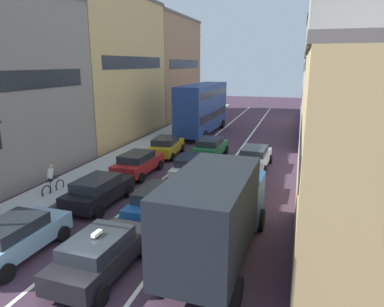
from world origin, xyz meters
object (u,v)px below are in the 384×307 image
object	(u,v)px
taxi_centre_lane_front	(101,253)
coupe_centre_lane_fourth	(210,147)
sedan_centre_lane_second	(159,201)
sedan_left_lane_third	(138,163)
wagon_right_lane_far	(255,157)
removalist_box_truck	(217,211)
sedan_right_lane_behind_truck	(241,181)
wagon_left_lane_second	(99,190)
bus_mid_queue_primary	(202,107)
cyclist_on_sidewalk	(52,180)
hatchback_centre_lane_third	(193,166)
sedan_left_lane_fourth	(166,146)
sedan_left_lane_front	(15,237)

from	to	relation	value
taxi_centre_lane_front	coupe_centre_lane_fourth	world-z (taller)	taxi_centre_lane_front
sedan_centre_lane_second	sedan_left_lane_third	bearing A→B (deg)	35.09
wagon_right_lane_far	removalist_box_truck	bearing A→B (deg)	-176.49
sedan_centre_lane_second	sedan_right_lane_behind_truck	xyz separation A→B (m)	(3.26, 3.97, 0.00)
coupe_centre_lane_fourth	wagon_left_lane_second	bearing A→B (deg)	166.30
sedan_centre_lane_second	bus_mid_queue_primary	distance (m)	20.46
bus_mid_queue_primary	cyclist_on_sidewalk	distance (m)	19.48
wagon_left_lane_second	bus_mid_queue_primary	bearing A→B (deg)	1.75
sedan_right_lane_behind_truck	wagon_right_lane_far	size ratio (longest dim) A/B	1.00
removalist_box_truck	cyclist_on_sidewalk	distance (m)	11.04
wagon_left_lane_second	hatchback_centre_lane_third	world-z (taller)	same
removalist_box_truck	sedan_centre_lane_second	size ratio (longest dim) A/B	1.79
wagon_left_lane_second	cyclist_on_sidewalk	xyz separation A→B (m)	(-3.29, 0.58, 0.05)
wagon_left_lane_second	sedan_left_lane_fourth	distance (m)	10.31
sedan_centre_lane_second	hatchback_centre_lane_third	size ratio (longest dim) A/B	1.00
bus_mid_queue_primary	sedan_right_lane_behind_truck	bearing A→B (deg)	-156.17
hatchback_centre_lane_third	bus_mid_queue_primary	world-z (taller)	bus_mid_queue_primary
removalist_box_truck	hatchback_centre_lane_third	bearing A→B (deg)	23.72
hatchback_centre_lane_third	sedan_right_lane_behind_truck	size ratio (longest dim) A/B	0.99
sedan_left_lane_fourth	wagon_right_lane_far	xyz separation A→B (m)	(7.06, -1.25, 0.00)
taxi_centre_lane_front	wagon_right_lane_far	world-z (taller)	taxi_centre_lane_front
taxi_centre_lane_front	sedan_centre_lane_second	xyz separation A→B (m)	(0.09, 4.98, -0.00)
taxi_centre_lane_front	sedan_left_lane_front	bearing A→B (deg)	91.00
taxi_centre_lane_front	hatchback_centre_lane_third	bearing A→B (deg)	2.67
sedan_left_lane_front	sedan_left_lane_third	world-z (taller)	same
wagon_right_lane_far	bus_mid_queue_primary	xyz separation A→B (m)	(-6.70, 10.61, 2.03)
sedan_centre_lane_second	wagon_right_lane_far	size ratio (longest dim) A/B	0.99
sedan_left_lane_fourth	bus_mid_queue_primary	distance (m)	9.59
wagon_left_lane_second	bus_mid_queue_primary	xyz separation A→B (m)	(0.07, 19.67, 2.03)
wagon_right_lane_far	sedan_left_lane_third	bearing A→B (deg)	121.00
taxi_centre_lane_front	coupe_centre_lane_fourth	bearing A→B (deg)	3.37
sedan_left_lane_fourth	sedan_centre_lane_second	bearing A→B (deg)	-164.49
sedan_left_lane_fourth	sedan_right_lane_behind_truck	xyz separation A→B (m)	(7.01, -6.74, 0.00)
wagon_right_lane_far	wagon_left_lane_second	bearing A→B (deg)	145.81
sedan_right_lane_behind_truck	cyclist_on_sidewalk	world-z (taller)	cyclist_on_sidewalk
sedan_right_lane_behind_truck	bus_mid_queue_primary	size ratio (longest dim) A/B	0.41
sedan_left_lane_front	bus_mid_queue_primary	size ratio (longest dim) A/B	0.41
sedan_centre_lane_second	sedan_left_lane_front	bearing A→B (deg)	143.63
coupe_centre_lane_fourth	hatchback_centre_lane_third	bearing A→B (deg)	-175.51
sedan_centre_lane_second	cyclist_on_sidewalk	size ratio (longest dim) A/B	2.51
bus_mid_queue_primary	sedan_centre_lane_second	bearing A→B (deg)	-169.01
coupe_centre_lane_fourth	wagon_right_lane_far	world-z (taller)	same
sedan_centre_lane_second	wagon_right_lane_far	bearing A→B (deg)	-17.93
sedan_left_lane_front	wagon_left_lane_second	size ratio (longest dim) A/B	0.99
sedan_left_lane_fourth	wagon_right_lane_far	world-z (taller)	same
wagon_left_lane_second	taxi_centre_lane_front	bearing A→B (deg)	-145.89
removalist_box_truck	taxi_centre_lane_front	xyz separation A→B (m)	(-3.59, -2.03, -1.18)
sedan_centre_lane_second	sedan_left_lane_fourth	world-z (taller)	same
removalist_box_truck	wagon_left_lane_second	bearing A→B (deg)	65.80
sedan_left_lane_front	wagon_left_lane_second	distance (m)	5.29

